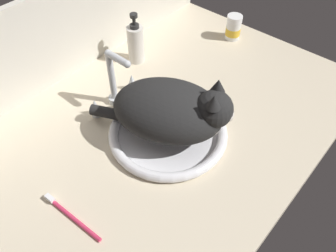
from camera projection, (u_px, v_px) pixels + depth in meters
The scene contains 8 objects.
countertop at pixel (168, 127), 104.10cm from camera, with size 121.90×79.72×3.00cm, color beige.
backsplash_wall at pixel (71, 34), 111.47cm from camera, with size 121.90×2.40×32.63cm, color silver.
sink_basin at pixel (168, 133), 98.77cm from camera, with size 33.71×33.71×2.83cm.
faucet at pixel (114, 84), 103.54cm from camera, with size 18.56×10.47×19.23cm.
cat at pixel (175, 111), 91.74cm from camera, with size 31.35×39.32×18.04cm.
pill_bottle at pixel (233, 28), 130.33cm from camera, with size 5.69×5.69×9.27cm.
soap_pump_bottle at pixel (136, 43), 118.93cm from camera, with size 5.65×5.65×17.95cm.
toothbrush at pixel (71, 216), 81.75cm from camera, with size 2.13×18.39×1.70cm.
Camera 1 is at (-53.48, -46.13, 77.98)cm, focal length 37.29 mm.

